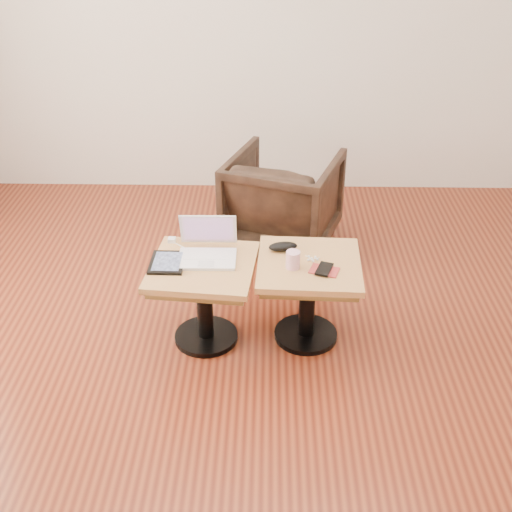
{
  "coord_description": "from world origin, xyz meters",
  "views": [
    {
      "loc": [
        -0.06,
        -2.46,
        2.16
      ],
      "look_at": [
        -0.12,
        0.28,
        0.52
      ],
      "focal_mm": 45.0,
      "sensor_mm": 36.0,
      "label": 1
    }
  ],
  "objects_px": {
    "side_table_right": "(308,282)",
    "laptop": "(207,249)",
    "armchair": "(283,200)",
    "side_table_left": "(204,284)",
    "striped_cup": "(293,260)"
  },
  "relations": [
    {
      "from": "laptop",
      "to": "armchair",
      "type": "relative_size",
      "value": 0.43
    },
    {
      "from": "laptop",
      "to": "striped_cup",
      "type": "xyz_separation_m",
      "value": [
        0.43,
        -0.1,
        0.0
      ]
    },
    {
      "from": "side_table_left",
      "to": "laptop",
      "type": "height_order",
      "value": "laptop"
    },
    {
      "from": "side_table_left",
      "to": "striped_cup",
      "type": "xyz_separation_m",
      "value": [
        0.45,
        -0.02,
        0.16
      ]
    },
    {
      "from": "laptop",
      "to": "armchair",
      "type": "xyz_separation_m",
      "value": [
        0.4,
        1.0,
        -0.2
      ]
    },
    {
      "from": "side_table_right",
      "to": "striped_cup",
      "type": "distance_m",
      "value": 0.19
    },
    {
      "from": "side_table_left",
      "to": "laptop",
      "type": "relative_size",
      "value": 1.93
    },
    {
      "from": "striped_cup",
      "to": "side_table_right",
      "type": "bearing_deg",
      "value": 32.36
    },
    {
      "from": "side_table_right",
      "to": "laptop",
      "type": "height_order",
      "value": "laptop"
    },
    {
      "from": "side_table_left",
      "to": "striped_cup",
      "type": "relative_size",
      "value": 6.25
    },
    {
      "from": "striped_cup",
      "to": "armchair",
      "type": "height_order",
      "value": "armchair"
    },
    {
      "from": "side_table_left",
      "to": "striped_cup",
      "type": "distance_m",
      "value": 0.48
    },
    {
      "from": "side_table_left",
      "to": "armchair",
      "type": "relative_size",
      "value": 0.83
    },
    {
      "from": "side_table_left",
      "to": "armchair",
      "type": "distance_m",
      "value": 1.16
    },
    {
      "from": "striped_cup",
      "to": "side_table_left",
      "type": "bearing_deg",
      "value": 176.88
    }
  ]
}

